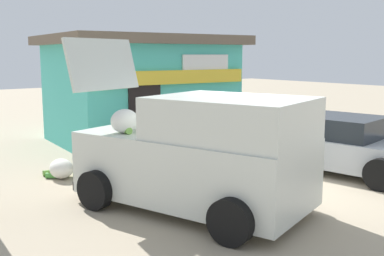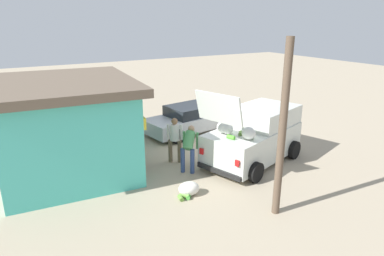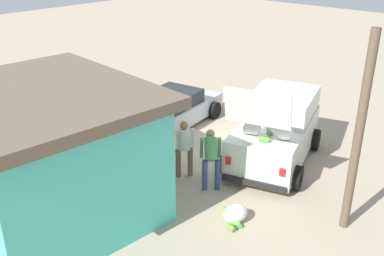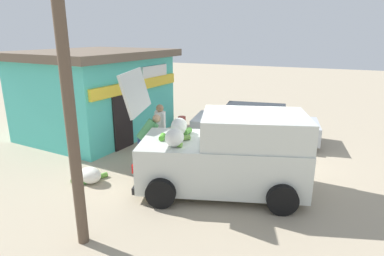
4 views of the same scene
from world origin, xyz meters
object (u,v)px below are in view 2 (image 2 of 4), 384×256
object	(u,v)px
storefront_bar	(67,126)
customer_bending	(189,145)
unloaded_banana_pile	(188,189)
paint_bucket	(120,134)
parked_sedan	(191,119)
delivery_van	(255,135)
vendor_standing	(175,137)

from	to	relation	value
storefront_bar	customer_bending	world-z (taller)	storefront_bar
unloaded_banana_pile	paint_bucket	distance (m)	5.84
customer_bending	parked_sedan	bearing A→B (deg)	-30.69
customer_bending	unloaded_banana_pile	world-z (taller)	customer_bending
delivery_van	unloaded_banana_pile	bearing A→B (deg)	107.40
parked_sedan	unloaded_banana_pile	size ratio (longest dim) A/B	5.67
customer_bending	paint_bucket	world-z (taller)	customer_bending
parked_sedan	delivery_van	bearing A→B (deg)	-175.51
unloaded_banana_pile	paint_bucket	size ratio (longest dim) A/B	2.04
delivery_van	customer_bending	bearing A→B (deg)	80.49
vendor_standing	paint_bucket	size ratio (longest dim) A/B	4.23
unloaded_banana_pile	storefront_bar	bearing A→B (deg)	36.21
parked_sedan	paint_bucket	xyz separation A→B (m)	(0.63, 3.21, -0.39)
delivery_van	parked_sedan	distance (m)	4.17
vendor_standing	parked_sedan	bearing A→B (deg)	-39.02
delivery_van	vendor_standing	distance (m)	2.93
parked_sedan	unloaded_banana_pile	xyz separation A→B (m)	(-5.21, 3.07, -0.40)
customer_bending	delivery_van	bearing A→B (deg)	-99.51
storefront_bar	customer_bending	xyz separation A→B (m)	(-2.12, -3.50, -0.67)
storefront_bar	vendor_standing	distance (m)	3.69
unloaded_banana_pile	parked_sedan	bearing A→B (deg)	-30.53
storefront_bar	vendor_standing	size ratio (longest dim) A/B	3.35
storefront_bar	delivery_van	size ratio (longest dim) A/B	1.25
parked_sedan	customer_bending	xyz separation A→B (m)	(-3.72, 2.21, 0.34)
delivery_van	vendor_standing	world-z (taller)	delivery_van
delivery_van	unloaded_banana_pile	xyz separation A→B (m)	(-1.06, 3.40, -0.78)
vendor_standing	paint_bucket	bearing A→B (deg)	15.01
unloaded_banana_pile	customer_bending	bearing A→B (deg)	-30.14
parked_sedan	vendor_standing	distance (m)	3.65
storefront_bar	unloaded_banana_pile	distance (m)	4.69
paint_bucket	storefront_bar	bearing A→B (deg)	131.83
delivery_van	vendor_standing	xyz separation A→B (m)	(1.32, 2.61, 0.00)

